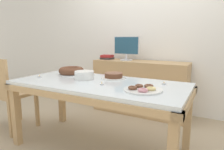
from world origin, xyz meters
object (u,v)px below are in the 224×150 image
Objects in this scene: tealight_right_edge at (102,84)px; plate_stack at (84,75)px; chair at (8,91)px; tealight_left_edge at (164,84)px; tealight_near_cakes at (39,77)px; computer_monitor at (126,48)px; pastry_platter at (143,89)px; cake_golden_bundt at (71,71)px; book_stack at (107,57)px; cake_chocolate_round at (114,76)px.

plate_stack is at bearing 154.97° from tealight_right_edge.
chair is 1.90m from tealight_left_edge.
tealight_right_edge is at bearing 1.34° from tealight_near_cakes.
computer_monitor is 1.28× the size of pastry_platter.
tealight_near_cakes is at bearing -123.37° from cake_golden_bundt.
tealight_left_edge is (1.21, -1.02, -0.12)m from book_stack.
tealight_left_edge is at bearing -40.03° from book_stack.
computer_monitor is at bearing 91.48° from plate_stack.
chair reaches higher than cake_chocolate_round.
tealight_left_edge is 1.00× the size of tealight_right_edge.
tealight_near_cakes is at bearing -109.84° from computer_monitor.
cake_chocolate_round is 0.34m from tealight_right_edge.
pastry_platter is (1.03, -0.31, -0.03)m from cake_golden_bundt.
plate_stack is (0.03, -1.17, -0.24)m from computer_monitor.
chair reaches higher than plate_stack.
plate_stack is at bearing 167.65° from pastry_platter.
book_stack is (-0.35, 0.00, -0.15)m from computer_monitor.
cake_golden_bundt is 7.54× the size of tealight_near_cakes.
cake_golden_bundt is at bearing -105.06° from computer_monitor.
tealight_near_cakes is 0.82m from tealight_right_edge.
computer_monitor reaches higher than plate_stack.
book_stack is (0.64, 1.39, 0.34)m from chair.
computer_monitor is at bearing 74.94° from cake_golden_bundt.
tealight_right_edge is (0.61, -0.29, -0.04)m from cake_golden_bundt.
computer_monitor is 1.38m from tealight_right_edge.
plate_stack reaches higher than tealight_right_edge.
cake_chocolate_round reaches higher than tealight_near_cakes.
computer_monitor reaches higher than tealight_right_edge.
plate_stack is at bearing -144.38° from cake_chocolate_round.
chair is 1.77m from pastry_platter.
chair is 2.22× the size of computer_monitor.
cake_golden_bundt is 1.08m from pastry_platter.
tealight_right_edge is (0.31, -0.15, -0.03)m from plate_stack.
computer_monitor is 1.44m from tealight_near_cakes.
cake_chocolate_round is 0.58m from pastry_platter.
chair reaches higher than tealight_right_edge.
chair reaches higher than tealight_near_cakes.
cake_chocolate_round reaches higher than pastry_platter.
tealight_near_cakes is (-0.13, -1.33, -0.12)m from book_stack.
chair is 1.78m from computer_monitor.
cake_chocolate_round is (0.64, -0.98, -0.10)m from book_stack.
tealight_near_cakes is (-1.24, -0.00, -0.00)m from pastry_platter.
plate_stack is at bearing 12.22° from chair.
cake_chocolate_round is at bearing 143.34° from pastry_platter.
cake_chocolate_round is at bearing 17.66° from chair.
computer_monitor is 10.60× the size of tealight_near_cakes.
computer_monitor is at bearing 130.24° from tealight_left_edge.
tealight_right_edge is (0.05, -0.33, -0.02)m from cake_chocolate_round.
book_stack reaches higher than cake_golden_bundt.
cake_golden_bundt is 0.91× the size of pastry_platter.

